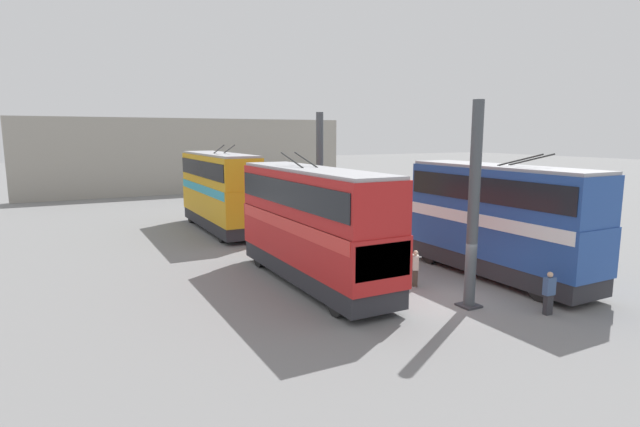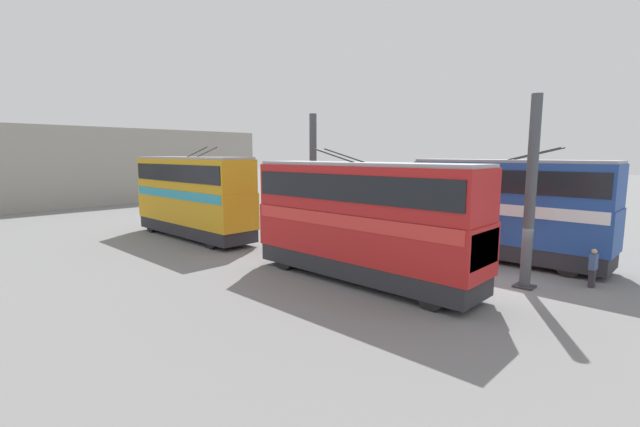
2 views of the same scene
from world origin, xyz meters
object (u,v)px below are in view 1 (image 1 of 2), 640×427
at_px(bus_left_near, 499,215).
at_px(person_aisle_midway, 415,267).
at_px(bus_right_near, 313,219).
at_px(oil_drum, 331,230).
at_px(person_by_right_row, 347,252).
at_px(person_by_left_row, 549,292).
at_px(bus_right_far, 219,187).

bearing_deg(bus_left_near, person_aisle_midway, 80.33).
xyz_separation_m(bus_right_near, oil_drum, (8.58, -5.74, -2.47)).
distance_m(person_by_right_row, person_by_left_row, 9.47).
bearing_deg(bus_left_near, bus_right_near, 68.81).
bearing_deg(person_aisle_midway, bus_left_near, -157.58).
relative_size(bus_right_near, bus_right_far, 1.00).
bearing_deg(person_aisle_midway, person_by_right_row, -39.87).
distance_m(bus_right_near, person_by_right_row, 3.59).
relative_size(bus_right_far, person_by_right_row, 6.58).
relative_size(person_by_right_row, person_aisle_midway, 1.03).
height_order(person_by_right_row, person_aisle_midway, person_by_right_row).
height_order(bus_left_near, bus_right_far, bus_right_far).
distance_m(bus_left_near, bus_right_near, 8.58).
height_order(bus_right_near, person_by_left_row, bus_right_near).
bearing_deg(oil_drum, bus_right_near, 146.20).
relative_size(bus_right_near, person_aisle_midway, 6.76).
bearing_deg(person_by_right_row, oil_drum, 114.84).
bearing_deg(oil_drum, bus_left_near, -169.07).
bearing_deg(person_by_right_row, person_by_left_row, -20.94).
height_order(bus_right_far, person_by_right_row, bus_right_far).
bearing_deg(person_by_left_row, bus_right_far, 20.39).
xyz_separation_m(bus_right_near, person_by_left_row, (-7.49, -5.94, -2.07)).
xyz_separation_m(bus_right_near, person_by_right_row, (1.37, -2.60, -2.06)).
height_order(person_by_right_row, oil_drum, person_by_right_row).
bearing_deg(person_by_right_row, bus_left_near, 8.75).
bearing_deg(person_by_left_row, bus_left_near, -20.17).
bearing_deg(bus_right_far, person_by_left_row, -164.59).
xyz_separation_m(bus_right_near, bus_right_far, (14.07, 0.00, 0.09)).
height_order(bus_left_near, oil_drum, bus_left_near).
relative_size(bus_left_near, oil_drum, 10.49).
height_order(person_by_left_row, person_aisle_midway, person_by_left_row).
height_order(bus_left_near, person_by_right_row, bus_left_near).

